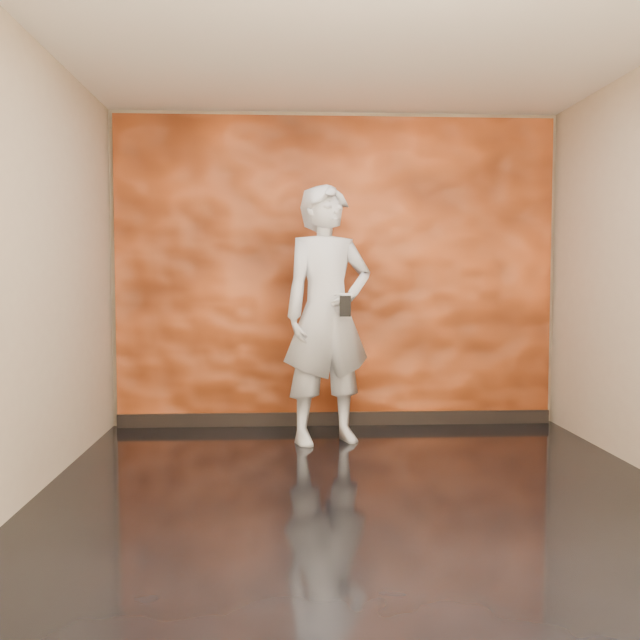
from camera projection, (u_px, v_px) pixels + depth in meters
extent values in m
cube|color=black|center=(360.00, 489.00, 4.51)|extent=(4.00, 4.00, 0.01)
cube|color=tan|center=(336.00, 270.00, 6.42)|extent=(4.00, 0.02, 2.80)
cube|color=tan|center=(425.00, 259.00, 2.43)|extent=(4.00, 0.02, 2.80)
cube|color=tan|center=(32.00, 267.00, 4.32)|extent=(0.02, 4.00, 2.80)
cube|color=white|center=(361.00, 37.00, 4.34)|extent=(4.00, 4.00, 0.01)
cube|color=orange|center=(336.00, 272.00, 6.38)|extent=(3.90, 0.06, 2.75)
cube|color=black|center=(336.00, 419.00, 6.42)|extent=(3.90, 0.04, 0.12)
imported|color=#959BA5|center=(328.00, 314.00, 5.71)|extent=(0.88, 0.72, 2.07)
cube|color=black|center=(345.00, 306.00, 5.46)|extent=(0.09, 0.02, 0.16)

